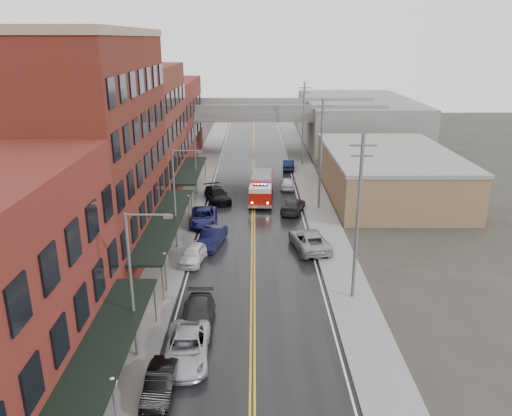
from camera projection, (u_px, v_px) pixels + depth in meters
name	position (u px, v px, depth m)	size (l,w,h in m)	color
road	(253.00, 225.00, 50.29)	(11.00, 160.00, 0.02)	black
sidewalk_left	(181.00, 224.00, 50.25)	(3.00, 160.00, 0.15)	slate
sidewalk_right	(326.00, 224.00, 50.29)	(3.00, 160.00, 0.15)	slate
curb_left	(197.00, 224.00, 50.25)	(0.30, 160.00, 0.15)	gray
curb_right	(309.00, 224.00, 50.29)	(0.30, 160.00, 0.15)	gray
brick_building_b	(90.00, 152.00, 40.73)	(9.00, 20.00, 18.00)	#5C1B18
brick_building_c	(139.00, 132.00, 57.77)	(9.00, 15.00, 15.00)	maroon
brick_building_far	(165.00, 121.00, 74.82)	(9.00, 20.00, 12.00)	maroon
tan_building	(388.00, 175.00, 59.00)	(14.00, 22.00, 5.00)	#816245
right_far_block	(357.00, 122.00, 86.92)	(18.00, 30.00, 8.00)	slate
awning_0	(101.00, 354.00, 24.70)	(2.60, 16.00, 3.09)	black
awning_1	(166.00, 221.00, 42.68)	(2.60, 18.00, 3.09)	black
awning_2	(190.00, 170.00, 59.25)	(2.60, 13.00, 3.09)	black
globe_lamp_0	(114.00, 393.00, 23.03)	(0.44, 0.44, 3.12)	#59595B
globe_lamp_1	(165.00, 263.00, 36.28)	(0.44, 0.44, 3.12)	#59595B
globe_lamp_2	(189.00, 203.00, 49.53)	(0.44, 0.44, 3.12)	#59595B
street_lamp_0	(135.00, 278.00, 27.78)	(2.64, 0.22, 9.00)	#59595B
street_lamp_1	(177.00, 193.00, 42.92)	(2.64, 0.22, 9.00)	#59595B
street_lamp_2	(197.00, 153.00, 58.07)	(2.64, 0.22, 9.00)	#59595B
utility_pole_0	(358.00, 216.00, 34.09)	(1.80, 0.24, 12.00)	#59595B
utility_pole_1	(321.00, 153.00, 53.02)	(1.80, 0.24, 12.00)	#59595B
utility_pole_2	(303.00, 122.00, 71.95)	(1.80, 0.24, 12.00)	#59595B
overpass	(254.00, 117.00, 78.65)	(40.00, 10.00, 7.50)	slate
fire_truck	(261.00, 187.00, 57.40)	(3.52, 8.05, 2.89)	#AA1007
parked_car_left_1	(161.00, 383.00, 26.11)	(1.47, 4.21, 1.39)	black
parked_car_left_2	(187.00, 348.00, 29.00)	(2.56, 5.54, 1.54)	#AFB1B8
parked_car_left_3	(197.00, 316.00, 32.34)	(2.12, 5.22, 1.52)	black
parked_car_left_4	(193.00, 254.00, 41.71)	(1.75, 4.35, 1.48)	white
parked_car_left_5	(212.00, 237.00, 44.94)	(1.70, 4.87, 1.60)	black
parked_car_left_6	(204.00, 217.00, 50.12)	(2.58, 5.60, 1.56)	navy
parked_car_left_7	(217.00, 195.00, 57.29)	(2.19, 5.40, 1.57)	black
parked_car_right_0	(309.00, 240.00, 44.27)	(2.75, 5.97, 1.66)	#919598
parked_car_right_1	(293.00, 205.00, 53.80)	(2.05, 5.04, 1.46)	#27272A
parked_car_right_2	(288.00, 183.00, 62.19)	(1.67, 4.15, 1.41)	white
parked_car_right_3	(289.00, 165.00, 71.08)	(1.59, 4.56, 1.50)	black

